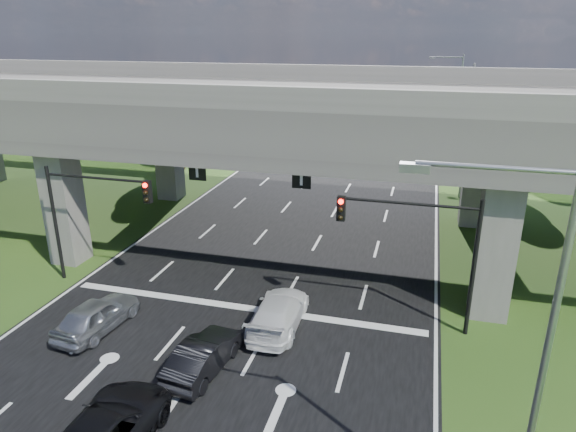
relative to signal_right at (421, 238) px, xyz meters
The scene contains 18 objects.
ground 9.71m from the signal_right, 153.26° to the right, with size 160.00×160.00×0.00m, color #244215.
road 10.74m from the signal_right, 142.25° to the left, with size 18.00×120.00×0.03m, color black.
overpass 11.84m from the signal_right, 134.16° to the left, with size 80.00×15.00×10.00m.
warehouse 45.97m from the signal_right, 137.44° to the left, with size 20.00×10.00×4.00m, color #9E9E99.
signal_right is the anchor object (origin of this frame).
signal_left 15.65m from the signal_right, behind, with size 5.76×0.54×6.00m.
streetlight_near 10.33m from the signal_right, 77.12° to the right, with size 3.38×0.25×10.00m.
streetlight_far 20.25m from the signal_right, 83.53° to the left, with size 3.38×0.25×10.00m.
streetlight_beyond 36.17m from the signal_right, 86.39° to the left, with size 3.38×0.25×10.00m.
tree_left_near 31.01m from the signal_right, 134.63° to the left, with size 4.50×4.50×7.80m.
tree_left_mid 38.96m from the signal_right, 129.50° to the left, with size 3.91×3.90×6.76m.
tree_left_far 43.37m from the signal_right, 118.63° to the left, with size 4.80×4.80×8.32m.
tree_right_near 24.62m from the signal_right, 77.76° to the left, with size 4.20×4.20×7.28m.
tree_right_mid 33.10m from the signal_right, 75.62° to the left, with size 3.91×3.90×6.76m.
tree_right_far 40.29m from the signal_right, 83.99° to the left, with size 4.50×4.50×7.80m.
car_silver 14.04m from the signal_right, 163.53° to the right, with size 1.69×4.21×1.43m, color silver.
car_dark 9.79m from the signal_right, 144.94° to the right, with size 1.41×4.06×1.34m, color black.
car_white 6.81m from the signal_right, 164.49° to the right, with size 1.97×4.84×1.41m, color white.
Camera 1 is at (7.68, -16.21, 12.16)m, focal length 32.00 mm.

